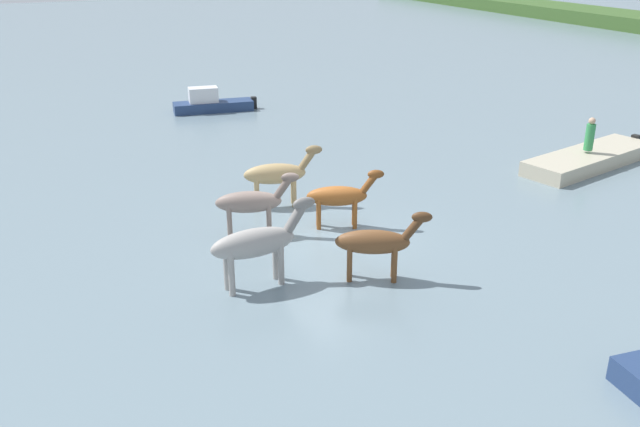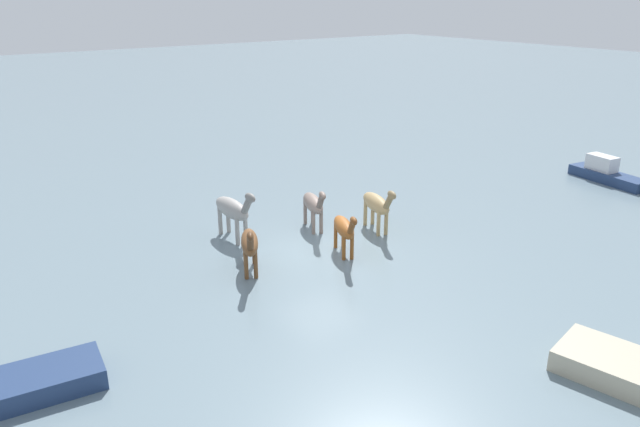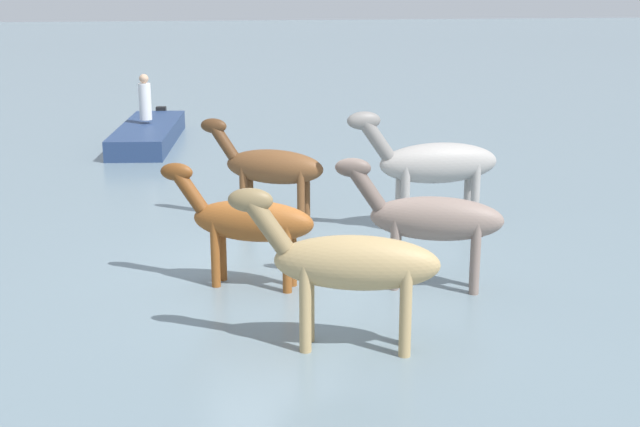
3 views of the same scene
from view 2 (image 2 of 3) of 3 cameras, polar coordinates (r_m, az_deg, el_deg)
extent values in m
plane|color=slate|center=(20.47, -0.09, -3.65)|extent=(159.90, 159.90, 0.00)
ellipsoid|color=tan|center=(22.05, 5.36, 0.98)|extent=(1.03, 1.97, 0.64)
cylinder|color=tan|center=(21.82, 6.32, -0.74)|extent=(0.14, 0.14, 1.05)
cylinder|color=tan|center=(21.69, 5.60, -0.84)|extent=(0.14, 0.14, 1.05)
cylinder|color=tan|center=(22.77, 5.05, 0.23)|extent=(0.14, 0.14, 1.05)
cylinder|color=tan|center=(22.64, 4.35, 0.14)|extent=(0.14, 0.14, 1.05)
cylinder|color=olive|center=(21.06, 6.58, 1.19)|extent=(0.36, 0.62, 0.70)
ellipsoid|color=olive|center=(20.80, 6.86, 1.76)|extent=(0.35, 0.56, 0.28)
ellipsoid|color=brown|center=(20.01, 2.28, -1.31)|extent=(1.11, 1.78, 0.58)
cylinder|color=brown|center=(19.77, 3.06, -3.09)|extent=(0.13, 0.13, 0.95)
cylinder|color=brown|center=(19.70, 2.29, -3.17)|extent=(0.13, 0.13, 0.95)
cylinder|color=brown|center=(20.68, 2.24, -1.99)|extent=(0.13, 0.13, 0.95)
cylinder|color=brown|center=(20.61, 1.50, -2.06)|extent=(0.13, 0.13, 0.95)
cylinder|color=brown|center=(19.06, 3.05, -1.25)|extent=(0.38, 0.56, 0.63)
ellipsoid|color=brown|center=(18.80, 3.22, -0.71)|extent=(0.36, 0.51, 0.25)
ellipsoid|color=#9E9993|center=(21.37, -8.40, 0.48)|extent=(0.67, 2.08, 0.70)
cylinder|color=#9E9993|center=(21.14, -7.10, -1.33)|extent=(0.15, 0.15, 1.14)
cylinder|color=#9E9993|center=(20.99, -7.89, -1.54)|extent=(0.15, 0.15, 1.14)
cylinder|color=#9E9993|center=(22.16, -8.73, -0.38)|extent=(0.15, 0.15, 1.14)
cylinder|color=#9E9993|center=(22.01, -9.49, -0.57)|extent=(0.15, 0.15, 1.14)
cylinder|color=slate|center=(20.32, -6.95, 0.84)|extent=(0.26, 0.64, 0.76)
ellipsoid|color=slate|center=(20.04, -6.67, 1.51)|extent=(0.26, 0.57, 0.30)
ellipsoid|color=brown|center=(18.83, -6.73, -2.73)|extent=(1.29, 1.84, 0.60)
cylinder|color=brown|center=(18.55, -6.15, -4.76)|extent=(0.13, 0.13, 0.99)
cylinder|color=brown|center=(18.54, -7.05, -4.81)|extent=(0.13, 0.13, 0.99)
cylinder|color=brown|center=(19.53, -6.30, -3.43)|extent=(0.13, 0.13, 0.99)
cylinder|color=brown|center=(19.52, -7.16, -3.48)|extent=(0.13, 0.13, 0.99)
cylinder|color=#50311A|center=(17.81, -6.66, -2.76)|extent=(0.43, 0.58, 0.66)
ellipsoid|color=#50311A|center=(17.53, -6.67, -2.19)|extent=(0.41, 0.53, 0.26)
ellipsoid|color=gray|center=(22.10, -0.68, 1.00)|extent=(1.08, 1.89, 0.61)
cylinder|color=gray|center=(21.83, 0.11, -0.66)|extent=(0.13, 0.13, 1.00)
cylinder|color=gray|center=(21.75, -0.63, -0.74)|extent=(0.13, 0.13, 1.00)
cylinder|color=gray|center=(22.80, -0.71, 0.28)|extent=(0.13, 0.13, 1.00)
cylinder|color=gray|center=(22.73, -1.42, 0.21)|extent=(0.13, 0.13, 1.00)
cylinder|color=#63544C|center=(21.10, 0.07, 1.18)|extent=(0.37, 0.59, 0.67)
ellipsoid|color=#63544C|center=(20.84, 0.23, 1.73)|extent=(0.36, 0.54, 0.27)
cube|color=navy|center=(30.96, 25.73, 3.01)|extent=(1.55, 3.82, 0.61)
cube|color=silver|center=(31.05, 25.27, 4.39)|extent=(0.91, 1.42, 0.70)
camera|label=1|loc=(23.07, -48.88, 12.26)|focal=38.36mm
camera|label=3|loc=(26.90, 23.12, 9.81)|focal=47.82mm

